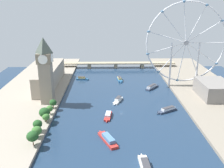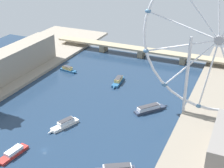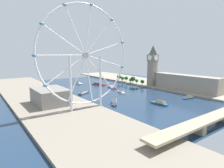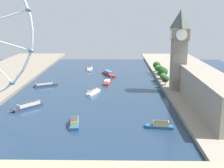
# 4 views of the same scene
# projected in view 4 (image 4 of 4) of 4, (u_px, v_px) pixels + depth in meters

# --- Properties ---
(ground_plane) EXTENTS (408.35, 408.35, 0.00)m
(ground_plane) POSITION_uv_depth(u_px,v_px,m) (93.00, 86.00, 323.86)
(ground_plane) COLOR #1E334C
(riverbank_left) EXTENTS (90.00, 520.00, 3.00)m
(riverbank_left) POSITION_uv_depth(u_px,v_px,m) (202.00, 86.00, 321.60)
(riverbank_left) COLOR gray
(riverbank_left) RESTS_ON ground_plane
(clock_tower) EXTENTS (17.21, 17.21, 78.44)m
(clock_tower) POSITION_uv_depth(u_px,v_px,m) (179.00, 49.00, 291.07)
(clock_tower) COLOR gray
(clock_tower) RESTS_ON riverbank_left
(parliament_block) EXTENTS (22.00, 117.52, 26.35)m
(parliament_block) POSITION_uv_depth(u_px,v_px,m) (209.00, 93.00, 232.15)
(parliament_block) COLOR gray
(parliament_block) RESTS_ON riverbank_left
(tree_row_embankment) EXTENTS (11.80, 86.75, 13.73)m
(tree_row_embankment) POSITION_uv_depth(u_px,v_px,m) (161.00, 71.00, 357.92)
(tree_row_embankment) COLOR #513823
(tree_row_embankment) RESTS_ON riverbank_left
(tour_boat_0) EXTENTS (26.84, 18.14, 5.08)m
(tour_boat_0) POSITION_uv_depth(u_px,v_px,m) (45.00, 84.00, 324.44)
(tour_boat_0) COLOR #2D384C
(tour_boat_0) RESTS_ON ground_plane
(tour_boat_1) EXTENTS (8.16, 30.44, 5.42)m
(tour_boat_1) POSITION_uv_depth(u_px,v_px,m) (90.00, 68.00, 420.92)
(tour_boat_1) COLOR beige
(tour_boat_1) RESTS_ON ground_plane
(tour_boat_2) EXTENTS (13.65, 26.67, 5.50)m
(tour_boat_2) POSITION_uv_depth(u_px,v_px,m) (93.00, 91.00, 293.87)
(tour_boat_2) COLOR white
(tour_boat_2) RESTS_ON ground_plane
(tour_boat_3) EXTENTS (9.02, 26.67, 4.42)m
(tour_boat_3) POSITION_uv_depth(u_px,v_px,m) (107.00, 82.00, 336.35)
(tour_boat_3) COLOR #B22D28
(tour_boat_3) RESTS_ON ground_plane
(tour_boat_4) EXTENTS (8.52, 27.99, 5.63)m
(tour_boat_4) POSITION_uv_depth(u_px,v_px,m) (75.00, 122.00, 209.59)
(tour_boat_4) COLOR #235684
(tour_boat_4) RESTS_ON ground_plane
(tour_boat_5) EXTENTS (23.54, 27.44, 5.46)m
(tour_boat_5) POSITION_uv_depth(u_px,v_px,m) (28.00, 106.00, 247.55)
(tour_boat_5) COLOR #2D384C
(tour_boat_5) RESTS_ON ground_plane
(tour_boat_6) EXTENTS (21.99, 7.88, 5.64)m
(tour_boat_6) POSITION_uv_depth(u_px,v_px,m) (160.00, 125.00, 203.78)
(tour_boat_6) COLOR #235684
(tour_boat_6) RESTS_ON ground_plane
(tour_boat_7) EXTENTS (18.84, 33.40, 5.76)m
(tour_boat_7) POSITION_uv_depth(u_px,v_px,m) (109.00, 73.00, 383.64)
(tour_boat_7) COLOR #B22D28
(tour_boat_7) RESTS_ON ground_plane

